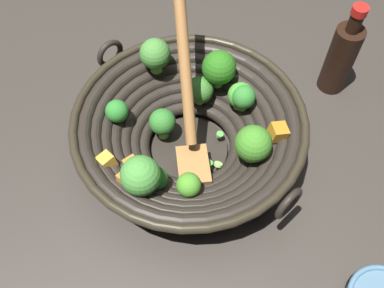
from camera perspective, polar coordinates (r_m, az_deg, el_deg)
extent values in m
plane|color=#332D28|center=(0.75, -0.33, -0.90)|extent=(4.00, 4.00, 0.00)
cylinder|color=black|center=(0.75, -0.33, -0.70)|extent=(0.13, 0.13, 0.01)
torus|color=black|center=(0.74, -0.34, -0.08)|extent=(0.18, 0.18, 0.02)
torus|color=black|center=(0.73, -0.34, 0.35)|extent=(0.21, 0.21, 0.02)
torus|color=black|center=(0.72, -0.35, 0.80)|extent=(0.24, 0.24, 0.02)
torus|color=black|center=(0.71, -0.35, 1.25)|extent=(0.27, 0.27, 0.02)
torus|color=black|center=(0.70, -0.36, 1.71)|extent=(0.30, 0.30, 0.02)
torus|color=black|center=(0.70, -0.36, 2.18)|extent=(0.33, 0.33, 0.02)
torus|color=black|center=(0.69, -0.37, 2.67)|extent=(0.36, 0.36, 0.02)
torus|color=#2C261B|center=(0.68, -0.37, 3.16)|extent=(0.38, 0.38, 0.01)
torus|color=black|center=(0.78, -10.69, 11.56)|extent=(0.05, 0.02, 0.05)
torus|color=black|center=(0.62, 12.56, -7.62)|extent=(0.05, 0.02, 0.05)
cylinder|color=#79A148|center=(0.68, 7.74, -1.36)|extent=(0.04, 0.04, 0.02)
sphere|color=#3E8325|center=(0.66, 8.05, 0.04)|extent=(0.06, 0.06, 0.06)
cylinder|color=#7EBB5A|center=(0.75, 6.24, 5.13)|extent=(0.03, 0.03, 0.02)
sphere|color=green|center=(0.73, 6.42, 6.35)|extent=(0.04, 0.04, 0.04)
cylinder|color=#558F47|center=(0.74, 6.55, 5.14)|extent=(0.03, 0.03, 0.01)
sphere|color=#307C2F|center=(0.72, 6.72, 6.23)|extent=(0.04, 0.04, 0.04)
cylinder|color=#67A353|center=(0.76, 3.43, 8.25)|extent=(0.03, 0.03, 0.02)
sphere|color=#276B19|center=(0.74, 3.57, 9.98)|extent=(0.06, 0.06, 0.06)
cylinder|color=#8AB44B|center=(0.73, -9.57, 3.18)|extent=(0.02, 0.02, 0.02)
sphere|color=#2C7F2D|center=(0.71, -9.83, 4.27)|extent=(0.04, 0.04, 0.04)
cylinder|color=#85C35C|center=(0.66, -0.42, -6.26)|extent=(0.02, 0.02, 0.02)
sphere|color=#488F27|center=(0.64, -0.44, -5.38)|extent=(0.04, 0.04, 0.04)
cylinder|color=#629948|center=(0.65, -6.50, -5.51)|extent=(0.02, 0.02, 0.02)
sphere|color=#45903A|center=(0.62, -6.78, -4.15)|extent=(0.06, 0.06, 0.06)
cylinder|color=#85BB4C|center=(0.77, 1.01, 5.87)|extent=(0.02, 0.02, 0.01)
sphere|color=#3A742D|center=(0.75, 1.04, 7.12)|extent=(0.05, 0.05, 0.05)
cylinder|color=#78AD50|center=(0.77, -4.71, 10.08)|extent=(0.03, 0.03, 0.02)
sphere|color=#458537|center=(0.75, -4.88, 11.70)|extent=(0.05, 0.05, 0.05)
cylinder|color=#86B947|center=(0.67, -4.65, -5.36)|extent=(0.02, 0.02, 0.01)
sphere|color=#276828|center=(0.65, -4.78, -4.51)|extent=(0.04, 0.04, 0.04)
cylinder|color=#85C454|center=(0.75, -3.78, 1.58)|extent=(0.02, 0.02, 0.02)
sphere|color=#30762C|center=(0.73, -3.91, 2.93)|extent=(0.05, 0.05, 0.05)
cube|color=gold|center=(0.67, -11.13, -2.24)|extent=(0.03, 0.03, 0.03)
cube|color=orange|center=(0.64, -8.02, -4.83)|extent=(0.04, 0.04, 0.04)
cube|color=#BA6E28|center=(0.68, -7.98, -2.72)|extent=(0.02, 0.02, 0.02)
cube|color=#BB7B20|center=(0.68, 11.21, 1.55)|extent=(0.03, 0.03, 0.03)
cylinder|color=#56B247|center=(0.71, 2.14, -2.54)|extent=(0.02, 0.02, 0.01)
cylinder|color=#99D166|center=(0.70, 3.46, -2.68)|extent=(0.02, 0.02, 0.01)
cylinder|color=#6BC651|center=(0.70, 0.00, -2.50)|extent=(0.02, 0.02, 0.01)
cylinder|color=#56B247|center=(0.73, -4.17, 2.18)|extent=(0.02, 0.02, 0.01)
cylinder|color=#56B247|center=(0.74, 3.66, 1.25)|extent=(0.02, 0.02, 0.01)
cube|color=#9E6B38|center=(0.69, 0.17, -2.78)|extent=(0.07, 0.08, 0.01)
cylinder|color=#A46E3B|center=(0.66, -1.01, 11.17)|extent=(0.10, 0.18, 0.20)
cylinder|color=black|center=(0.84, 18.85, 10.43)|extent=(0.05, 0.05, 0.14)
cylinder|color=black|center=(0.78, 20.61, 14.70)|extent=(0.02, 0.02, 0.03)
cylinder|color=red|center=(0.77, 21.17, 16.01)|extent=(0.03, 0.03, 0.01)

